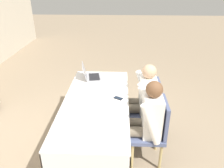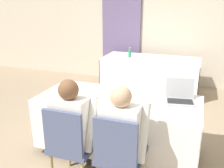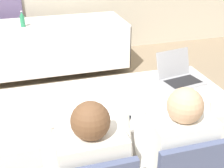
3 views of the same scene
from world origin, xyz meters
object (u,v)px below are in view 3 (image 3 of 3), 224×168
at_px(person_white_shirt, 172,156).
at_px(laptop, 180,77).
at_px(cell_phone, 125,120).
at_px(water_bottle, 22,20).

bearing_deg(person_white_shirt, laptop, -119.83).
bearing_deg(laptop, cell_phone, -155.25).
height_order(laptop, person_white_shirt, person_white_shirt).
relative_size(laptop, person_white_shirt, 0.33).
distance_m(laptop, water_bottle, 2.45).
distance_m(laptop, person_white_shirt, 0.92).
bearing_deg(cell_phone, laptop, 65.66).
bearing_deg(laptop, water_bottle, 109.75).
bearing_deg(laptop, person_white_shirt, -129.80).
relative_size(laptop, water_bottle, 1.76).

